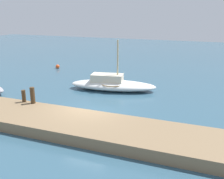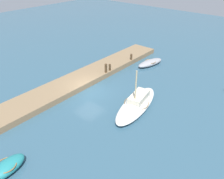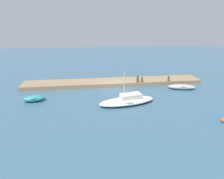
{
  "view_description": "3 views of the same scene",
  "coord_description": "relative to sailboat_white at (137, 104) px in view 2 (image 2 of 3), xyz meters",
  "views": [
    {
      "loc": [
        6.36,
        -12.76,
        5.85
      ],
      "look_at": [
        0.11,
        3.3,
        0.69
      ],
      "focal_mm": 42.52,
      "sensor_mm": 36.0,
      "label": 1
    },
    {
      "loc": [
        12.96,
        14.17,
        11.46
      ],
      "look_at": [
        -0.84,
        2.38,
        0.66
      ],
      "focal_mm": 35.82,
      "sensor_mm": 36.0,
      "label": 2
    },
    {
      "loc": [
        3.62,
        25.19,
        9.25
      ],
      "look_at": [
        0.84,
        3.31,
        1.1
      ],
      "focal_mm": 31.03,
      "sensor_mm": 36.0,
      "label": 3
    }
  ],
  "objects": [
    {
      "name": "ground_plane",
      "position": [
        0.68,
        -5.35,
        -0.45
      ],
      "size": [
        84.0,
        84.0,
        0.0
      ],
      "primitive_type": "plane",
      "color": "#33566B"
    },
    {
      "name": "dock_platform",
      "position": [
        0.68,
        -7.31,
        -0.17
      ],
      "size": [
        26.02,
        3.12,
        0.56
      ],
      "primitive_type": "cube",
      "color": "#846B4C",
      "rests_on": "ground_plane"
    },
    {
      "name": "sailboat_white",
      "position": [
        0.0,
        0.0,
        0.0
      ],
      "size": [
        6.77,
        3.18,
        3.8
      ],
      "rotation": [
        0.0,
        0.0,
        0.18
      ],
      "color": "white",
      "rests_on": "ground_plane"
    },
    {
      "name": "mooring_post_west",
      "position": [
        -7.35,
        -6.0,
        0.46
      ],
      "size": [
        0.25,
        0.25,
        0.71
      ],
      "primitive_type": "cylinder",
      "color": "#47331E",
      "rests_on": "dock_platform"
    },
    {
      "name": "rowboat_grey",
      "position": [
        -8.48,
        -3.93,
        -0.11
      ],
      "size": [
        3.95,
        1.98,
        0.67
      ],
      "rotation": [
        0.0,
        0.0,
        -0.21
      ],
      "color": "#939399",
      "rests_on": "ground_plane"
    },
    {
      "name": "dinghy_teal",
      "position": [
        10.75,
        -2.13,
        -0.07
      ],
      "size": [
        2.59,
        1.51,
        0.74
      ],
      "rotation": [
        0.0,
        0.0,
        0.13
      ],
      "color": "teal",
      "rests_on": "ground_plane"
    },
    {
      "name": "mooring_post_mid_west",
      "position": [
        -3.34,
        -6.0,
        0.48
      ],
      "size": [
        0.24,
        0.24,
        0.74
      ],
      "primitive_type": "cylinder",
      "color": "#47331E",
      "rests_on": "dock_platform"
    },
    {
      "name": "mooring_post_mid_east",
      "position": [
        -2.69,
        -6.0,
        0.6
      ],
      "size": [
        0.27,
        0.27,
        0.97
      ],
      "primitive_type": "cylinder",
      "color": "#47331E",
      "rests_on": "dock_platform"
    }
  ]
}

